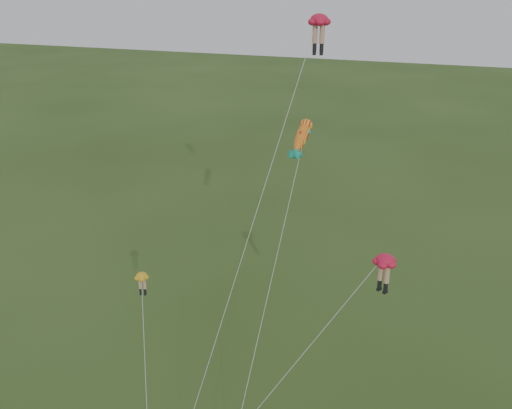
% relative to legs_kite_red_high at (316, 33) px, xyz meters
% --- Properties ---
extents(legs_kite_red_high, '(5.90, 11.27, 24.32)m').
position_rel_legs_kite_red_high_xyz_m(legs_kite_red_high, '(0.00, 0.00, 0.00)').
color(legs_kite_red_high, red).
rests_on(legs_kite_red_high, ground).
extents(legs_kite_red_mid, '(9.51, 6.11, 13.11)m').
position_rel_legs_kite_red_high_xyz_m(legs_kite_red_mid, '(5.14, -5.67, -10.92)').
color(legs_kite_red_mid, red).
rests_on(legs_kite_red_mid, ground).
extents(legs_kite_yellow, '(4.13, 7.48, 8.42)m').
position_rel_legs_kite_red_high_xyz_m(legs_kite_yellow, '(-9.86, -4.22, -15.58)').
color(legs_kite_yellow, gold).
rests_on(legs_kite_yellow, ground).
extents(fish_kite, '(1.37, 14.46, 17.55)m').
position_rel_legs_kite_red_high_xyz_m(fish_kite, '(-1.36, 3.27, -6.99)').
color(fish_kite, yellow).
rests_on(fish_kite, ground).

